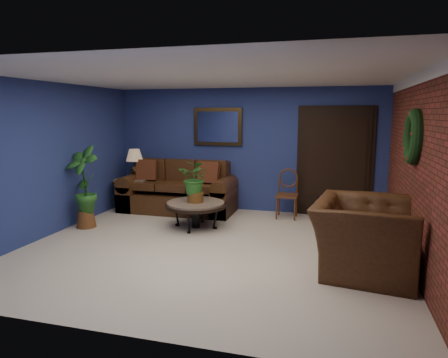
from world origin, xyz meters
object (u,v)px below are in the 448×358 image
(sofa, at_px, (179,194))
(side_chair, at_px, (287,190))
(table_lamp, at_px, (135,160))
(end_table, at_px, (136,185))
(armchair, at_px, (365,236))
(coffee_table, at_px, (196,205))

(sofa, relative_size, side_chair, 2.47)
(table_lamp, bearing_deg, end_table, 180.00)
(end_table, bearing_deg, sofa, 2.18)
(sofa, height_order, table_lamp, table_lamp)
(side_chair, xyz_separation_m, armchair, (1.25, -2.43, -0.08))
(end_table, bearing_deg, side_chair, 1.24)
(coffee_table, bearing_deg, sofa, 123.81)
(coffee_table, relative_size, end_table, 1.51)
(sofa, xyz_separation_m, table_lamp, (-0.98, -0.04, 0.68))
(armchair, bearing_deg, end_table, 70.32)
(table_lamp, height_order, side_chair, table_lamp)
(coffee_table, bearing_deg, table_lamp, 147.93)
(coffee_table, bearing_deg, armchair, -25.09)
(table_lamp, bearing_deg, side_chair, 1.24)
(coffee_table, height_order, end_table, end_table)
(table_lamp, height_order, armchair, table_lamp)
(side_chair, height_order, armchair, side_chair)
(end_table, height_order, side_chair, side_chair)
(end_table, relative_size, armchair, 0.51)
(sofa, relative_size, armchair, 1.66)
(sofa, height_order, armchair, sofa)
(coffee_table, distance_m, table_lamp, 2.13)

